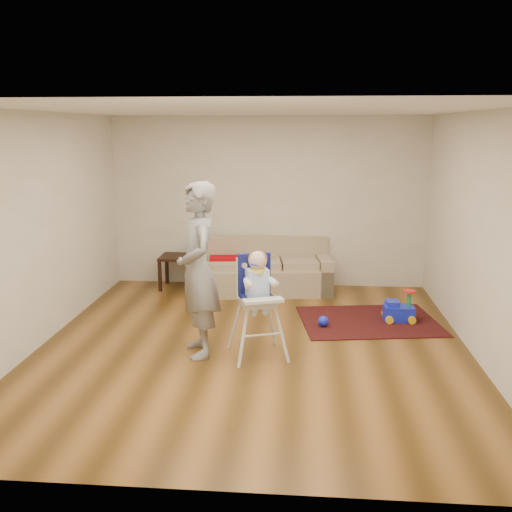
# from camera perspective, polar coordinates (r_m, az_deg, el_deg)

# --- Properties ---
(ground) EXTENTS (5.50, 5.50, 0.00)m
(ground) POSITION_cam_1_polar(r_m,az_deg,el_deg) (6.79, -0.28, -9.01)
(ground) COLOR #4B3110
(ground) RESTS_ON ground
(room_envelope) EXTENTS (5.04, 5.52, 2.72)m
(room_envelope) POSITION_cam_1_polar(r_m,az_deg,el_deg) (6.86, 0.09, 7.38)
(room_envelope) COLOR beige
(room_envelope) RESTS_ON ground
(sofa) EXTENTS (2.20, 1.11, 0.82)m
(sofa) POSITION_cam_1_polar(r_m,az_deg,el_deg) (8.86, 0.62, -1.02)
(sofa) COLOR gray
(sofa) RESTS_ON ground
(side_table) EXTENTS (0.53, 0.53, 0.53)m
(side_table) POSITION_cam_1_polar(r_m,az_deg,el_deg) (9.19, -7.83, -1.57)
(side_table) COLOR black
(side_table) RESTS_ON ground
(area_rug) EXTENTS (1.94, 1.57, 0.01)m
(area_rug) POSITION_cam_1_polar(r_m,az_deg,el_deg) (7.76, 11.21, -6.39)
(area_rug) COLOR black
(area_rug) RESTS_ON ground
(ride_on_toy) EXTENTS (0.40, 0.30, 0.42)m
(ride_on_toy) POSITION_cam_1_polar(r_m,az_deg,el_deg) (7.77, 14.12, -4.81)
(ride_on_toy) COLOR #1829F0
(ride_on_toy) RESTS_ON area_rug
(toy_ball) EXTENTS (0.14, 0.14, 0.14)m
(toy_ball) POSITION_cam_1_polar(r_m,az_deg,el_deg) (7.42, 6.75, -6.49)
(toy_ball) COLOR #1829F0
(toy_ball) RESTS_ON area_rug
(high_chair) EXTENTS (0.71, 0.71, 1.22)m
(high_chair) POSITION_cam_1_polar(r_m,az_deg,el_deg) (6.33, 0.17, -5.01)
(high_chair) COLOR silver
(high_chair) RESTS_ON ground
(adult) EXTENTS (0.69, 0.83, 1.95)m
(adult) POSITION_cam_1_polar(r_m,az_deg,el_deg) (6.32, -5.82, -1.43)
(adult) COLOR gray
(adult) RESTS_ON ground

